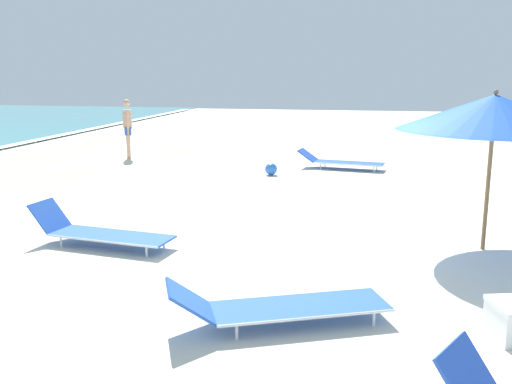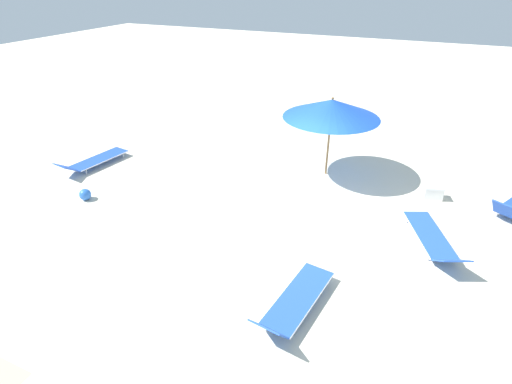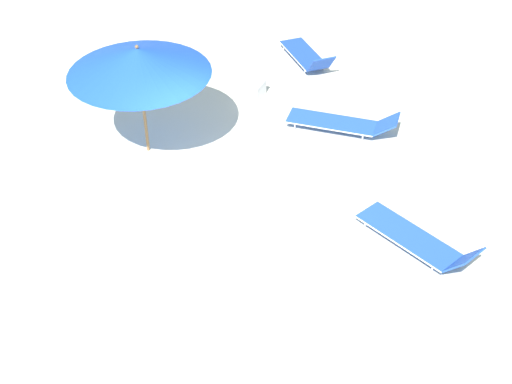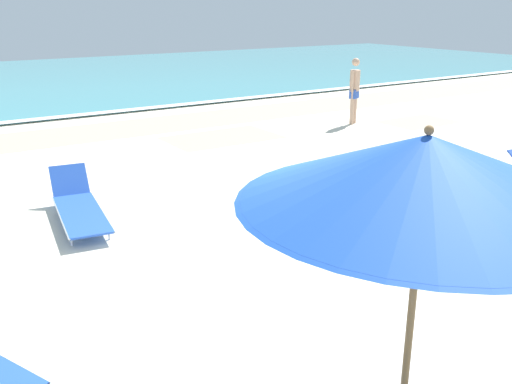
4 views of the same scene
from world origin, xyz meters
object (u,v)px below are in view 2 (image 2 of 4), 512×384
at_px(sun_lounger_under_umbrella, 293,303).
at_px(beach_ball, 85,195).
at_px(cooler_box, 433,192).
at_px(sun_lounger_beside_umbrella, 433,239).
at_px(sun_lounger_near_water_left, 93,160).
at_px(beach_umbrella, 332,109).

height_order(sun_lounger_under_umbrella, beach_ball, sun_lounger_under_umbrella).
bearing_deg(sun_lounger_under_umbrella, cooler_box, -102.90).
distance_m(sun_lounger_under_umbrella, cooler_box, 5.77).
relative_size(sun_lounger_under_umbrella, sun_lounger_beside_umbrella, 0.97).
bearing_deg(sun_lounger_under_umbrella, sun_lounger_near_water_left, -14.62).
relative_size(beach_umbrella, cooler_box, 4.73).
bearing_deg(beach_ball, sun_lounger_under_umbrella, 166.62).
height_order(beach_umbrella, cooler_box, beach_umbrella).
bearing_deg(beach_umbrella, sun_lounger_under_umbrella, 99.59).
distance_m(beach_umbrella, beach_ball, 7.09).
xyz_separation_m(sun_lounger_beside_umbrella, beach_ball, (8.58, 1.57, -0.05)).
bearing_deg(beach_umbrella, beach_ball, 37.24).
distance_m(beach_ball, cooler_box, 9.30).
bearing_deg(sun_lounger_under_umbrella, beach_ball, -5.47).
bearing_deg(sun_lounger_under_umbrella, sun_lounger_beside_umbrella, -117.22).
bearing_deg(cooler_box, beach_umbrella, -21.05).
distance_m(beach_umbrella, sun_lounger_near_water_left, 7.41).
bearing_deg(beach_umbrella, cooler_box, 174.78).
xyz_separation_m(sun_lounger_beside_umbrella, sun_lounger_near_water_left, (9.88, -0.10, -0.00)).
bearing_deg(sun_lounger_beside_umbrella, sun_lounger_near_water_left, -24.00).
distance_m(beach_umbrella, cooler_box, 3.53).
xyz_separation_m(sun_lounger_under_umbrella, cooler_box, (-2.05, -5.39, -0.03)).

